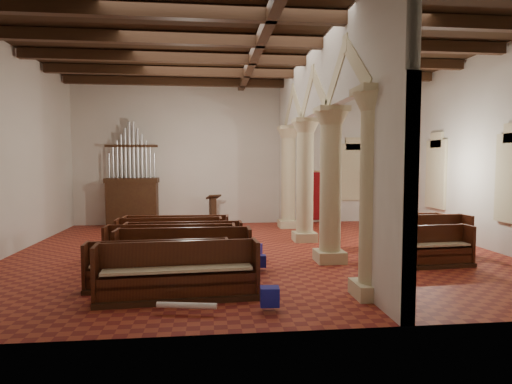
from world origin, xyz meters
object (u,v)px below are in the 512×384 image
Objects in this scene: pipe_organ at (132,193)px; lectern at (213,212)px; nave_pew_0 at (178,281)px; processional_banner at (374,204)px; aisle_pew_0 at (438,252)px.

pipe_organ is 3.38m from lectern.
processional_banner is at bearing 46.86° from nave_pew_0.
processional_banner is 0.87× the size of nave_pew_0.
lectern is 0.42× the size of nave_pew_0.
pipe_organ reaches higher than nave_pew_0.
pipe_organ is 3.38× the size of lectern.
nave_pew_0 is (-0.75, -9.71, -0.17)m from lectern.
processional_banner reaches higher than aisle_pew_0.
lectern is at bearing 168.58° from processional_banner.
aisle_pew_0 is (6.41, 1.99, -0.02)m from nave_pew_0.
nave_pew_0 is (-7.58, -9.25, -0.48)m from processional_banner.
nave_pew_0 is at bearing -166.55° from aisle_pew_0.
pipe_organ reaches higher than lectern.
pipe_organ is 11.86m from aisle_pew_0.
pipe_organ is 10.14m from processional_banner.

